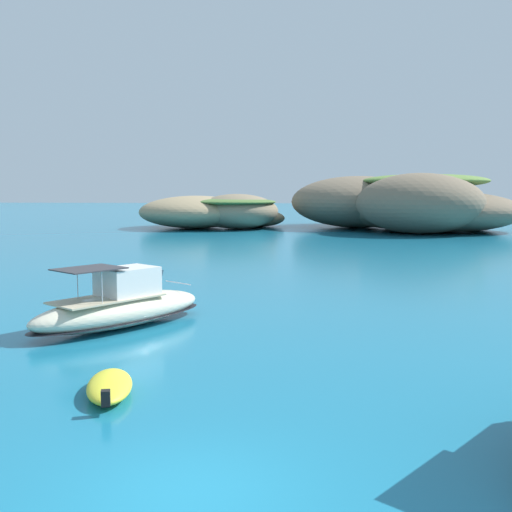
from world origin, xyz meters
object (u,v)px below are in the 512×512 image
object	(u,v)px
motorboat_cream	(121,307)
dinghy_tender	(110,386)
islet_large	(402,204)
islet_small	(215,211)

from	to	relation	value
motorboat_cream	dinghy_tender	distance (m)	7.50
islet_large	motorboat_cream	bearing A→B (deg)	-108.98
motorboat_cream	islet_large	bearing A→B (deg)	71.02
islet_large	islet_small	size ratio (longest dim) A/B	1.42
islet_small	motorboat_cream	distance (m)	55.56
islet_large	motorboat_cream	world-z (taller)	islet_large
islet_large	motorboat_cream	size ratio (longest dim) A/B	4.09
dinghy_tender	islet_small	bearing A→B (deg)	96.16
islet_large	dinghy_tender	distance (m)	64.15
dinghy_tender	islet_large	bearing A→B (deg)	74.76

